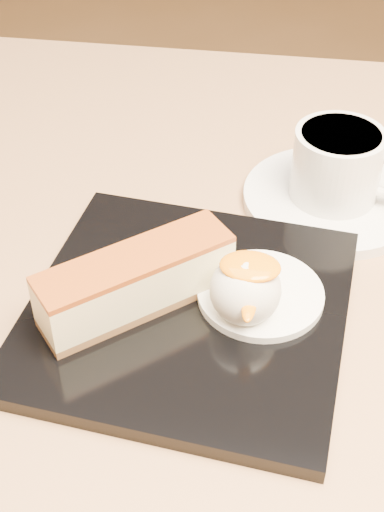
% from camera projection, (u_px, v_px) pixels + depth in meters
% --- Properties ---
extents(table, '(0.80, 0.80, 0.72)m').
position_uv_depth(table, '(247.00, 420.00, 0.63)').
color(table, black).
rests_on(table, ground).
extents(dessert_plate, '(0.24, 0.24, 0.01)m').
position_uv_depth(dessert_plate, '(188.00, 310.00, 0.51)').
color(dessert_plate, black).
rests_on(dessert_plate, table).
extents(cheesecake, '(0.13, 0.12, 0.04)m').
position_uv_depth(cheesecake, '(136.00, 281.00, 0.49)').
color(cheesecake, brown).
rests_on(cheesecake, dessert_plate).
extents(cream_smear, '(0.09, 0.09, 0.01)m').
position_uv_depth(cream_smear, '(260.00, 294.00, 0.51)').
color(cream_smear, white).
rests_on(cream_smear, dessert_plate).
extents(ice_cream_scoop, '(0.05, 0.05, 0.05)m').
position_uv_depth(ice_cream_scoop, '(245.00, 290.00, 0.48)').
color(ice_cream_scoop, white).
rests_on(ice_cream_scoop, cream_smear).
extents(mango_sauce, '(0.04, 0.03, 0.01)m').
position_uv_depth(mango_sauce, '(250.00, 266.00, 0.47)').
color(mango_sauce, orange).
rests_on(mango_sauce, ice_cream_scoop).
extents(mint_sprig, '(0.04, 0.03, 0.00)m').
position_uv_depth(mint_sprig, '(224.00, 262.00, 0.52)').
color(mint_sprig, green).
rests_on(mint_sprig, cream_smear).
extents(saucer, '(0.15, 0.15, 0.01)m').
position_uv_depth(saucer, '(331.00, 199.00, 0.61)').
color(saucer, white).
rests_on(saucer, table).
extents(coffee_cup, '(0.10, 0.07, 0.06)m').
position_uv_depth(coffee_cup, '(339.00, 164.00, 0.58)').
color(coffee_cup, white).
rests_on(coffee_cup, saucer).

